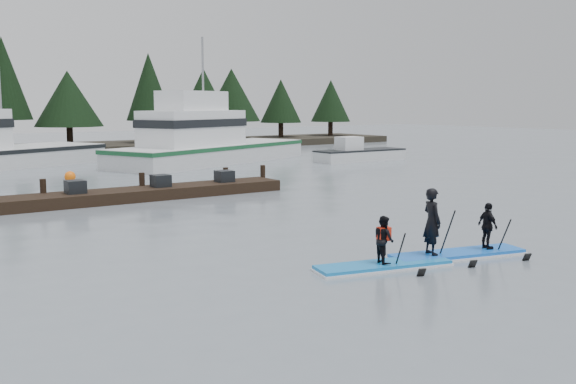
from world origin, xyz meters
TOP-DOWN VIEW (x-y plane):
  - ground at (0.00, 0.00)m, footprint 160.00×160.00m
  - far_shore at (0.00, 42.00)m, footprint 70.00×8.00m
  - treeline at (0.00, 42.00)m, footprint 60.00×4.00m
  - fishing_boat_medium at (8.39, 27.19)m, footprint 16.10×10.08m
  - skiff at (17.69, 22.58)m, footprint 6.65×2.09m
  - floating_dock at (-2.20, 14.21)m, footprint 13.71×2.00m
  - buoy_b at (-1.87, 22.89)m, footprint 0.56×0.56m
  - buoy_c at (12.37, 26.98)m, footprint 0.50×0.50m
  - paddleboard_solo at (-1.17, 0.41)m, footprint 3.43×1.58m
  - paddleboard_duo at (1.10, 0.18)m, footprint 3.71×1.76m

SIDE VIEW (x-z plane):
  - ground at x=0.00m, z-range 0.00..0.00m
  - treeline at x=0.00m, z-range -4.00..4.00m
  - buoy_b at x=-1.87m, z-range -0.28..0.28m
  - buoy_c at x=12.37m, z-range -0.25..0.25m
  - floating_dock at x=-2.20m, z-range 0.00..0.46m
  - far_shore at x=0.00m, z-range 0.00..0.60m
  - paddleboard_solo at x=-1.17m, z-range -0.53..1.23m
  - skiff at x=17.69m, z-range 0.00..0.77m
  - paddleboard_duo at x=1.10m, z-range -0.56..1.71m
  - fishing_boat_medium at x=8.39m, z-range -3.90..5.22m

